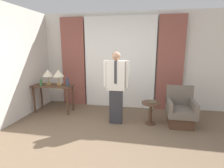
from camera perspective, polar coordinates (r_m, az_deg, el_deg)
name	(u,v)px	position (r m, az deg, el deg)	size (l,w,h in m)	color
ground_plane	(95,161)	(3.02, -5.56, -23.69)	(16.00, 16.00, 0.00)	brown
wall_back	(120,61)	(5.14, 2.64, 7.56)	(10.00, 0.06, 2.70)	silver
curtain_sheer_center	(119,63)	(5.02, 2.43, 6.76)	(2.01, 0.06, 2.58)	white
curtain_drape_left	(73,62)	(5.40, -12.48, 6.87)	(0.70, 0.06, 2.58)	brown
curtain_drape_right	(170,64)	(5.02, 18.47, 6.14)	(0.70, 0.06, 2.58)	brown
desk	(53,90)	(4.98, -18.66, -1.87)	(1.08, 0.47, 0.75)	#4C3323
table_lamp_left	(48,73)	(5.03, -20.19, 3.31)	(0.29, 0.29, 0.42)	tan
table_lamp_right	(59,74)	(4.88, -17.05, 3.26)	(0.29, 0.29, 0.42)	tan
bottle_near_edge	(41,83)	(4.95, -22.19, 0.33)	(0.07, 0.07, 0.19)	#336638
bottle_by_lamp	(68,83)	(4.68, -14.31, 0.47)	(0.07, 0.07, 0.24)	#2D3851
person	(116,85)	(3.94, 1.35, -0.41)	(0.58, 0.20, 1.66)	#2D2D33
armchair	(180,111)	(4.32, 21.38, -8.34)	(0.60, 0.65, 0.87)	#4C3323
side_table	(151,109)	(4.13, 12.55, -8.12)	(0.43, 0.43, 0.52)	#4C3323
book	(152,102)	(4.09, 12.97, -5.69)	(0.19, 0.24, 0.03)	brown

